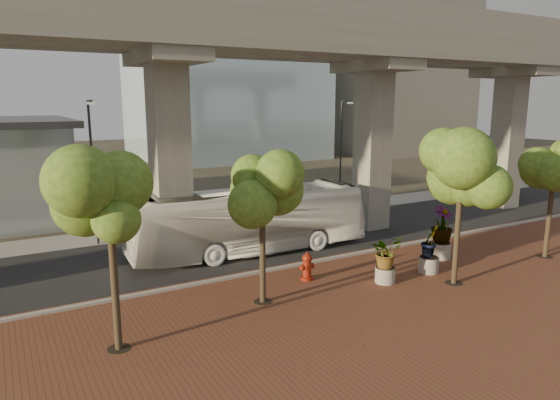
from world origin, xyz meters
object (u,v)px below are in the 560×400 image
transit_bus (250,220)px  fire_hydrant (307,266)px  parked_car (494,190)px  planter_front (386,254)px

transit_bus → fire_hydrant: size_ratio=9.96×
transit_bus → parked_car: 22.50m
parked_car → fire_hydrant: 23.30m
parked_car → planter_front: planter_front is taller
fire_hydrant → planter_front: 3.28m
parked_car → planter_front: (-19.36, -9.63, 0.57)m
parked_car → fire_hydrant: bearing=101.7°
transit_bus → planter_front: 7.23m
parked_car → fire_hydrant: size_ratio=3.60×
fire_hydrant → parked_car: bearing=19.4°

